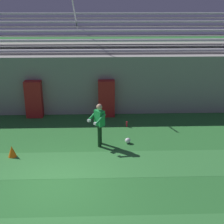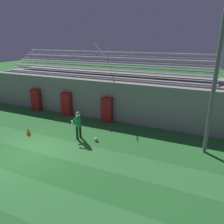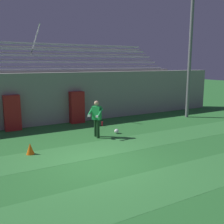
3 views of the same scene
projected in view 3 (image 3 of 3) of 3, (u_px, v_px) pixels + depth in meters
ground_plane at (96, 163)px, 8.82m from camera, size 80.00×80.00×0.00m
turf_stripe_mid at (135, 192)px, 6.79m from camera, size 28.00×1.82×0.01m
turf_stripe_far at (81, 152)px, 9.92m from camera, size 28.00×1.82×0.01m
back_wall at (43, 99)px, 14.14m from camera, size 24.00×0.60×2.80m
padding_pillar_gate_left at (12, 113)px, 12.94m from camera, size 0.78×0.44×1.75m
padding_pillar_gate_right at (77, 107)px, 14.58m from camera, size 0.78×0.44×1.75m
bleacher_stand at (33, 93)px, 16.13m from camera, size 18.00×4.05×5.43m
floodlight_pole at (191, 35)px, 15.41m from camera, size 0.90×0.36×7.71m
goalkeeper at (97, 117)px, 11.68m from camera, size 0.73×0.74×1.67m
soccer_ball at (117, 131)px, 12.46m from camera, size 0.22×0.22×0.22m
traffic_cone at (30, 149)px, 9.60m from camera, size 0.30×0.30×0.42m
water_bottle at (102, 124)px, 13.94m from camera, size 0.07×0.07×0.24m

